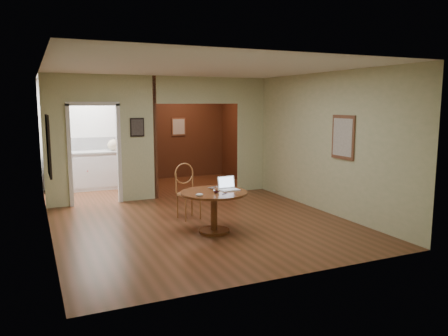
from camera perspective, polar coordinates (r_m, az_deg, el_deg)
name	(u,v)px	position (r m, az deg, el deg)	size (l,w,h in m)	color
floor	(207,226)	(7.66, -2.28, -7.56)	(5.00, 5.00, 0.00)	#4E2B16
room_shell	(137,139)	(10.22, -11.29, 3.68)	(5.20, 7.50, 5.00)	silver
dining_table	(214,202)	(7.17, -1.32, -4.49)	(1.09, 1.09, 0.68)	maroon
chair	(187,188)	(8.08, -4.87, -2.59)	(0.50, 0.50, 1.02)	#A26E39
open_laptop	(228,186)	(7.28, 0.51, -2.36)	(0.32, 0.28, 0.22)	white
closed_laptop	(218,188)	(7.39, -0.79, -2.60)	(0.30, 0.19, 0.02)	silver
mouse	(199,195)	(6.77, -3.23, -3.52)	(0.12, 0.07, 0.05)	white
wine_glass	(216,190)	(7.01, -1.04, -2.87)	(0.09, 0.09, 0.10)	white
pen	(225,194)	(6.96, 0.08, -3.36)	(0.01, 0.01, 0.13)	navy
kitchen_cabinet	(92,170)	(11.24, -16.80, -0.28)	(2.06, 0.60, 0.94)	silver
grocery_bag	(113,145)	(11.25, -14.27, 2.94)	(0.27, 0.23, 0.27)	beige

